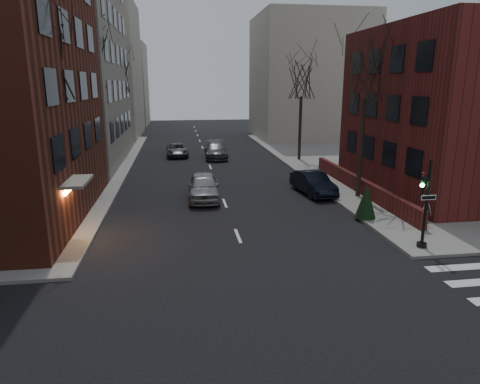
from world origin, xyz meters
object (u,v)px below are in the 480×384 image
Objects in this scene: streetlamp_near at (96,131)px; streetlamp_far at (128,111)px; tree_left_b at (92,61)px; evergreen_shrub at (366,201)px; traffic_signal at (424,210)px; car_lane_silver at (204,186)px; tree_left_a at (44,58)px; tree_right_b at (302,80)px; car_lane_gray at (216,150)px; parked_sedan at (313,183)px; car_lane_far at (177,150)px; tree_left_c at (118,76)px; sandwich_board at (427,212)px; tree_right_a at (366,72)px.

streetlamp_far is at bearing 90.00° from streetlamp_near.
evergreen_shrub is (16.10, -12.51, -7.82)m from tree_left_b.
streetlamp_far reaches higher than traffic_signal.
streetlamp_near is 8.24m from car_lane_silver.
tree_left_a is 25.19m from tree_right_b.
evergreen_shrub is at bearing -71.53° from car_lane_gray.
traffic_signal is at bearing -87.86° from parked_sedan.
tree_left_a is 9.07m from streetlamp_near.
parked_sedan is at bearing -57.44° from streetlamp_far.
streetlamp_near is (0.60, 8.00, -4.23)m from tree_left_a.
traffic_signal reaches higher than car_lane_far.
tree_left_c reaches higher than evergreen_shrub.
traffic_signal is 0.64× the size of streetlamp_near.
streetlamp_near is 20.00m from streetlamp_far.
evergreen_shrub is at bearing -86.83° from parked_sedan.
streetlamp_near reaches higher than traffic_signal.
tree_left_a is 24.03m from car_lane_gray.
streetlamp_far is at bearing 115.26° from parked_sedan.
car_lane_silver is 5.50× the size of sandwich_board.
tree_right_a is 12.40m from car_lane_silver.
tree_right_a reaches higher than car_lane_gray.
tree_left_b reaches higher than parked_sedan.
streetlamp_near is (-16.14, 13.01, 2.33)m from traffic_signal.
traffic_signal is at bearing -103.62° from sandwich_board.
traffic_signal is 0.86× the size of car_lane_far.
traffic_signal is 36.81m from streetlamp_far.
tree_left_b reaches higher than sandwich_board.
car_lane_far is at bearing 122.62° from tree_right_a.
tree_left_a reaches higher than car_lane_far.
car_lane_far is at bearing 114.12° from evergreen_shrub.
tree_left_a is at bearing -143.04° from car_lane_silver.
tree_left_c is 31.78m from evergreen_shrub.
tree_left_b is 14.03m from tree_left_c.
tree_right_b is at bearing -16.53° from car_lane_gray.
parked_sedan is at bearing -69.13° from car_lane_gray.
traffic_signal reaches higher than car_lane_silver.
sandwich_board is (9.47, -21.96, -0.18)m from car_lane_gray.
parked_sedan is at bearing 150.88° from tree_right_a.
parked_sedan is at bearing -53.88° from tree_left_c.
tree_left_b is 2.01× the size of car_lane_gray.
car_lane_far is 24.99m from evergreen_shrub.
car_lane_silver is (-10.04, 1.18, -7.19)m from tree_right_a.
traffic_signal is 0.81× the size of car_lane_silver.
car_lane_silver is (7.56, 5.18, -7.63)m from tree_left_a.
tree_right_a is 2.08× the size of car_lane_far.
tree_left_c is 1.55× the size of streetlamp_near.
car_lane_far is (5.29, -5.70, -3.59)m from streetlamp_far.
car_lane_gray is (-5.28, 15.14, 0.02)m from parked_sedan.
tree_left_b reaches higher than tree_left_c.
tree_left_c is at bearing 152.53° from car_lane_gray.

